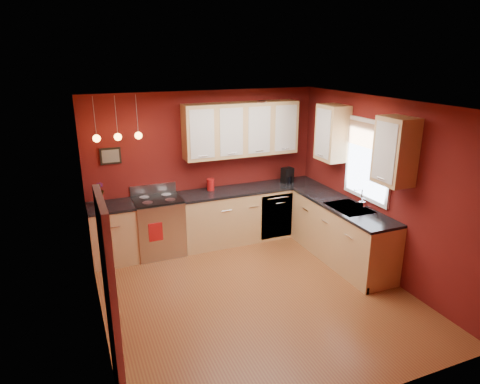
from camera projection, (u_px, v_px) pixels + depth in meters
name	position (u px, v px, depth m)	size (l,w,h in m)	color
floor	(255.00, 294.00, 5.91)	(4.20, 4.20, 0.00)	brown
ceiling	(257.00, 104.00, 5.10)	(4.00, 4.20, 0.02)	beige
wall_back	(205.00, 168.00, 7.35)	(4.00, 0.02, 2.60)	maroon
wall_front	(358.00, 283.00, 3.66)	(4.00, 0.02, 2.60)	maroon
wall_left	(94.00, 230.00, 4.78)	(0.02, 4.20, 2.60)	maroon
wall_right	(381.00, 188.00, 6.23)	(0.02, 4.20, 2.60)	maroon
base_cabinets_back_left	(113.00, 234.00, 6.75)	(0.70, 0.60, 0.90)	tan
base_cabinets_back_right	(251.00, 214.00, 7.62)	(2.54, 0.60, 0.90)	tan
base_cabinets_right	(341.00, 233.00, 6.78)	(0.60, 2.10, 0.90)	tan
counter_back_left	(110.00, 206.00, 6.60)	(0.70, 0.62, 0.04)	black
counter_back_right	(251.00, 189.00, 7.47)	(2.54, 0.62, 0.04)	black
counter_right	(343.00, 206.00, 6.64)	(0.62, 2.10, 0.04)	black
gas_range	(159.00, 226.00, 7.01)	(0.76, 0.64, 1.11)	#B8B8BD
dishwasher_front	(277.00, 216.00, 7.50)	(0.60, 0.02, 0.80)	#B8B8BD
sink	(349.00, 209.00, 6.51)	(0.50, 0.70, 0.33)	gray
window	(368.00, 158.00, 6.37)	(0.06, 1.02, 1.22)	white
door_left_wall	(111.00, 306.00, 3.82)	(0.12, 0.82, 2.05)	white
upper_cabinets_back	(241.00, 129.00, 7.21)	(2.00, 0.35, 0.90)	tan
upper_cabinets_right	(361.00, 141.00, 6.25)	(0.35, 1.95, 0.90)	tan
wall_picture	(111.00, 156.00, 6.66)	(0.32, 0.03, 0.26)	black
pendant_lights	(118.00, 136.00, 6.29)	(0.71, 0.11, 0.66)	gray
red_canister	(211.00, 185.00, 7.29)	(0.13, 0.13, 0.20)	#AD1213
red_vase	(101.00, 200.00, 6.57)	(0.10, 0.10, 0.16)	#AD1213
flowers	(100.00, 190.00, 6.52)	(0.12, 0.12, 0.21)	#AD1213
coffee_maker	(288.00, 176.00, 7.71)	(0.21, 0.21, 0.27)	black
soap_pump	(362.00, 203.00, 6.41)	(0.08, 0.08, 0.18)	white
dish_towel	(156.00, 232.00, 6.66)	(0.22, 0.01, 0.30)	#AD1213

